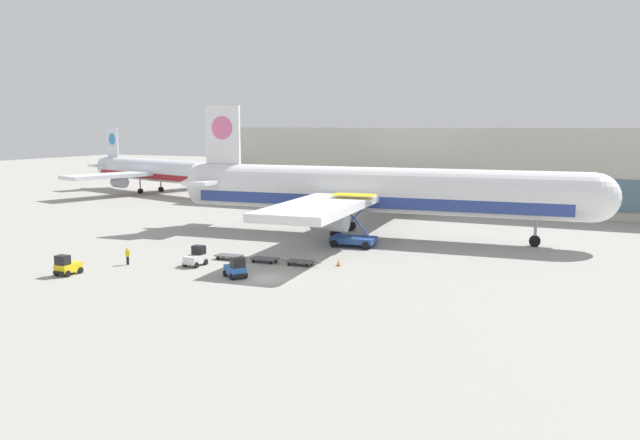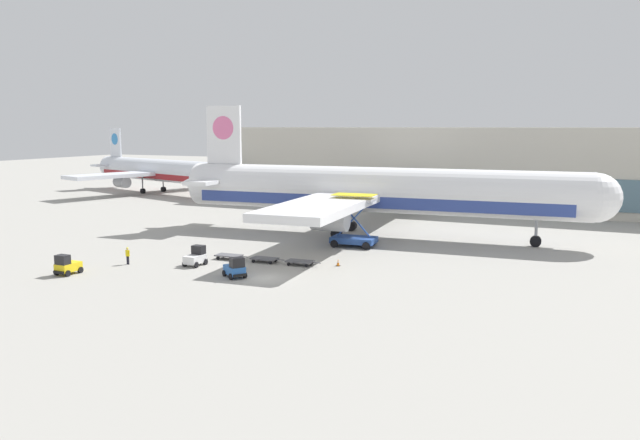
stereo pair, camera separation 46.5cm
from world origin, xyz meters
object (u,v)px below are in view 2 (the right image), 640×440
(airplane_main, at_px, (369,192))
(ground_crew_near, at_px, (128,254))
(baggage_dolly_third, at_px, (300,262))
(traffic_cone_near, at_px, (338,263))
(baggage_dolly_lead, at_px, (229,256))
(baggage_tug_far, at_px, (196,257))
(airplane_distant, at_px, (160,171))
(baggage_dolly_second, at_px, (265,259))
(baggage_tug_foreground, at_px, (67,266))
(baggage_tug_mid, at_px, (235,268))
(scissor_lift_loader, at_px, (354,227))

(airplane_main, distance_m, ground_crew_near, 31.55)
(baggage_dolly_third, height_order, traffic_cone_near, traffic_cone_near)
(baggage_dolly_lead, distance_m, ground_crew_near, 10.44)
(baggage_tug_far, bearing_deg, airplane_distant, 41.95)
(baggage_dolly_lead, distance_m, baggage_dolly_second, 4.27)
(baggage_dolly_lead, relative_size, ground_crew_near, 2.07)
(airplane_main, xyz_separation_m, baggage_dolly_second, (-4.61, -19.46, -5.45))
(baggage_tug_foreground, distance_m, ground_crew_near, 6.33)
(baggage_tug_far, relative_size, traffic_cone_near, 3.45)
(airplane_distant, height_order, baggage_tug_mid, airplane_distant)
(baggage_dolly_second, distance_m, baggage_dolly_third, 4.03)
(baggage_dolly_third, distance_m, traffic_cone_near, 3.91)
(airplane_main, relative_size, airplane_distant, 1.27)
(baggage_tug_far, xyz_separation_m, baggage_dolly_second, (5.74, 4.10, -0.49))
(airplane_distant, relative_size, scissor_lift_loader, 7.34)
(baggage_dolly_lead, xyz_separation_m, traffic_cone_near, (11.97, 1.81, -0.04))
(airplane_distant, bearing_deg, baggage_dolly_third, -24.01)
(airplane_main, relative_size, ground_crew_near, 32.24)
(baggage_dolly_second, bearing_deg, baggage_tug_foreground, -141.75)
(airplane_main, xyz_separation_m, baggage_tug_far, (-10.35, -23.56, -4.96))
(baggage_tug_mid, bearing_deg, airplane_distant, 168.66)
(scissor_lift_loader, height_order, baggage_dolly_second, scissor_lift_loader)
(baggage_dolly_second, bearing_deg, baggage_dolly_lead, -179.63)
(airplane_distant, xyz_separation_m, baggage_tug_foreground, (39.08, -63.28, -3.86))
(baggage_dolly_third, bearing_deg, airplane_main, 86.07)
(scissor_lift_loader, distance_m, ground_crew_near, 25.91)
(baggage_tug_foreground, height_order, baggage_dolly_second, baggage_tug_foreground)
(baggage_tug_foreground, bearing_deg, ground_crew_near, 158.43)
(scissor_lift_loader, xyz_separation_m, baggage_dolly_second, (-5.35, -12.15, -1.93))
(airplane_distant, xyz_separation_m, traffic_cone_near, (61.51, -49.11, -4.38))
(baggage_dolly_lead, relative_size, baggage_dolly_second, 1.00)
(baggage_dolly_second, relative_size, baggage_dolly_third, 1.00)
(airplane_distant, distance_m, ground_crew_near, 70.84)
(baggage_tug_foreground, height_order, baggage_dolly_third, baggage_tug_foreground)
(baggage_dolly_third, distance_m, ground_crew_near, 17.88)
(baggage_tug_mid, bearing_deg, baggage_dolly_second, 131.30)
(airplane_main, bearing_deg, baggage_tug_mid, -102.11)
(baggage_tug_mid, bearing_deg, baggage_dolly_third, 100.84)
(baggage_dolly_lead, bearing_deg, baggage_tug_foreground, -132.43)
(baggage_tug_far, bearing_deg, baggage_tug_foreground, 133.93)
(airplane_distant, bearing_deg, airplane_main, -11.07)
(baggage_tug_foreground, xyz_separation_m, baggage_dolly_lead, (10.47, 12.36, -0.49))
(traffic_cone_near, bearing_deg, baggage_tug_foreground, -147.72)
(ground_crew_near, bearing_deg, baggage_dolly_lead, -136.59)
(scissor_lift_loader, relative_size, baggage_tug_far, 2.51)
(airplane_distant, distance_m, traffic_cone_near, 78.84)
(airplane_distant, relative_size, ground_crew_near, 25.38)
(baggage_tug_foreground, bearing_deg, baggage_dolly_third, 124.03)
(baggage_tug_mid, height_order, baggage_dolly_third, baggage_tug_mid)
(baggage_tug_foreground, bearing_deg, baggage_tug_far, 132.88)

